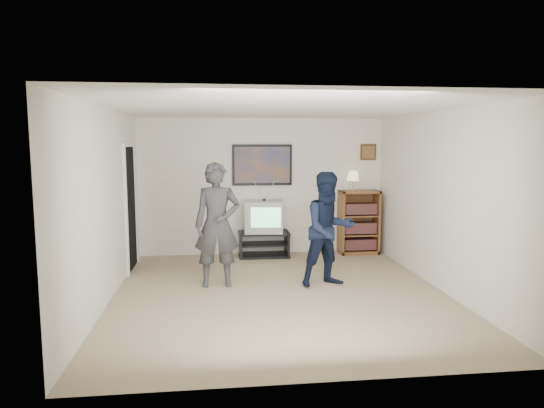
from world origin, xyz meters
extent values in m
cube|color=#867255|center=(0.00, 0.00, 0.00)|extent=(4.50, 5.00, 0.01)
cube|color=white|center=(0.00, 0.00, 2.50)|extent=(4.50, 5.00, 0.01)
cube|color=silver|center=(0.00, 2.50, 1.25)|extent=(4.50, 0.01, 2.50)
cube|color=silver|center=(-2.25, 0.00, 1.25)|extent=(0.01, 5.00, 2.50)
cube|color=silver|center=(2.25, 0.00, 1.25)|extent=(0.01, 5.00, 2.50)
cube|color=black|center=(0.00, 2.23, 0.43)|extent=(0.91, 0.51, 0.04)
cube|color=black|center=(0.00, 2.23, 0.02)|extent=(0.91, 0.51, 0.04)
cube|color=black|center=(-0.42, 2.23, 0.23)|extent=(0.04, 0.48, 0.45)
cube|color=black|center=(0.43, 2.23, 0.23)|extent=(0.04, 0.48, 0.45)
imported|color=#363538|center=(-0.84, 0.50, 0.89)|extent=(0.66, 0.44, 1.78)
imported|color=black|center=(0.74, 0.32, 0.82)|extent=(0.93, 0.80, 1.64)
cube|color=white|center=(-0.87, 0.69, 1.27)|extent=(0.08, 0.13, 0.04)
cube|color=white|center=(0.77, 0.52, 1.07)|extent=(0.06, 0.12, 0.03)
cube|color=black|center=(0.00, 2.48, 1.65)|extent=(1.10, 0.03, 0.75)
cube|color=white|center=(-0.55, 2.48, 1.95)|extent=(0.28, 0.02, 0.14)
cube|color=#321810|center=(2.00, 2.48, 1.88)|extent=(0.30, 0.03, 0.30)
cube|color=black|center=(-2.23, 1.60, 1.00)|extent=(0.03, 0.85, 2.00)
camera|label=1|loc=(-0.87, -6.36, 2.04)|focal=32.00mm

